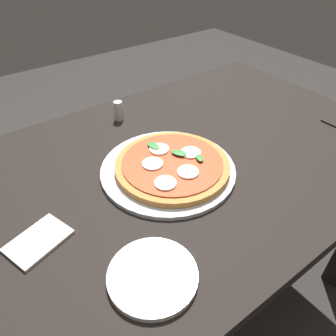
{
  "coord_description": "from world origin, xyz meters",
  "views": [
    {
      "loc": [
        -0.49,
        -0.59,
        1.33
      ],
      "look_at": [
        -0.07,
        -0.03,
        0.77
      ],
      "focal_mm": 34.14,
      "sensor_mm": 36.0,
      "label": 1
    }
  ],
  "objects_px": {
    "napkin": "(38,241)",
    "plate_white": "(153,276)",
    "dining_table": "(182,183)",
    "pizza": "(172,165)",
    "pepper_shaker": "(119,111)",
    "serving_tray": "(168,169)"
  },
  "relations": [
    {
      "from": "napkin",
      "to": "plate_white",
      "type": "bearing_deg",
      "value": -55.47
    },
    {
      "from": "dining_table",
      "to": "plate_white",
      "type": "height_order",
      "value": "plate_white"
    },
    {
      "from": "dining_table",
      "to": "napkin",
      "type": "xyz_separation_m",
      "value": [
        -0.45,
        -0.06,
        0.11
      ]
    },
    {
      "from": "dining_table",
      "to": "pizza",
      "type": "bearing_deg",
      "value": -151.32
    },
    {
      "from": "pizza",
      "to": "plate_white",
      "type": "xyz_separation_m",
      "value": [
        -0.23,
        -0.25,
        -0.02
      ]
    },
    {
      "from": "dining_table",
      "to": "napkin",
      "type": "distance_m",
      "value": 0.47
    },
    {
      "from": "dining_table",
      "to": "pizza",
      "type": "relative_size",
      "value": 4.43
    },
    {
      "from": "plate_white",
      "to": "pepper_shaker",
      "type": "xyz_separation_m",
      "value": [
        0.26,
        0.59,
        0.03
      ]
    },
    {
      "from": "serving_tray",
      "to": "pepper_shaker",
      "type": "height_order",
      "value": "pepper_shaker"
    },
    {
      "from": "plate_white",
      "to": "napkin",
      "type": "relative_size",
      "value": 1.4
    },
    {
      "from": "napkin",
      "to": "dining_table",
      "type": "bearing_deg",
      "value": 7.39
    },
    {
      "from": "plate_white",
      "to": "pepper_shaker",
      "type": "distance_m",
      "value": 0.64
    },
    {
      "from": "serving_tray",
      "to": "pepper_shaker",
      "type": "bearing_deg",
      "value": 84.39
    },
    {
      "from": "serving_tray",
      "to": "pepper_shaker",
      "type": "xyz_separation_m",
      "value": [
        0.03,
        0.33,
        0.03
      ]
    },
    {
      "from": "dining_table",
      "to": "pepper_shaker",
      "type": "bearing_deg",
      "value": 97.72
    },
    {
      "from": "dining_table",
      "to": "serving_tray",
      "type": "height_order",
      "value": "serving_tray"
    },
    {
      "from": "serving_tray",
      "to": "plate_white",
      "type": "bearing_deg",
      "value": -131.47
    },
    {
      "from": "serving_tray",
      "to": "napkin",
      "type": "distance_m",
      "value": 0.38
    },
    {
      "from": "napkin",
      "to": "pepper_shaker",
      "type": "bearing_deg",
      "value": 41.64
    },
    {
      "from": "dining_table",
      "to": "pepper_shaker",
      "type": "height_order",
      "value": "pepper_shaker"
    },
    {
      "from": "pizza",
      "to": "plate_white",
      "type": "distance_m",
      "value": 0.34
    },
    {
      "from": "serving_tray",
      "to": "napkin",
      "type": "height_order",
      "value": "serving_tray"
    }
  ]
}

